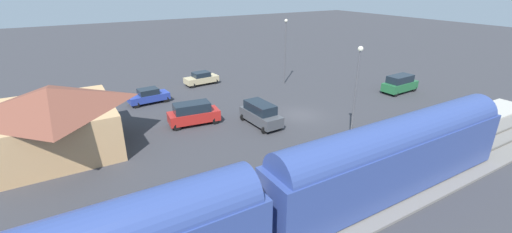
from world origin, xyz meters
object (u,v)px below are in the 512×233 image
at_px(sedan_blue, 149,96).
at_px(light_pole_near_platform, 356,85).
at_px(suv_green, 400,84).
at_px(suv_red, 193,113).
at_px(station_building, 54,119).
at_px(suv_charcoal, 261,114).
at_px(pedestrian_waiting_far, 374,144).
at_px(pedestrian_on_platform, 392,133).
at_px(sedan_tan, 201,78).
at_px(light_pole_lot_center, 285,44).

bearing_deg(sedan_blue, light_pole_near_platform, -146.59).
height_order(sedan_blue, suv_green, suv_green).
height_order(suv_red, suv_green, same).
relative_size(sedan_blue, light_pole_near_platform, 0.55).
bearing_deg(station_building, suv_green, -96.36).
height_order(station_building, suv_green, station_building).
xyz_separation_m(suv_red, suv_charcoal, (-3.44, -5.61, 0.00)).
bearing_deg(suv_charcoal, station_building, 76.97).
xyz_separation_m(station_building, light_pole_near_platform, (-11.20, -21.98, 2.41)).
relative_size(pedestrian_waiting_far, light_pole_near_platform, 0.20).
bearing_deg(pedestrian_on_platform, pedestrian_waiting_far, 102.46).
xyz_separation_m(suv_red, suv_green, (-3.66, -26.04, 0.00)).
height_order(sedan_tan, suv_green, suv_green).
height_order(station_building, suv_charcoal, station_building).
bearing_deg(suv_charcoal, sedan_blue, 33.24).
xyz_separation_m(pedestrian_on_platform, sedan_tan, (25.54, 6.66, -0.40)).
height_order(suv_charcoal, light_pole_near_platform, light_pole_near_platform).
bearing_deg(sedan_blue, pedestrian_on_platform, -145.70).
distance_m(pedestrian_waiting_far, suv_red, 16.85).
height_order(pedestrian_on_platform, suv_red, suv_red).
bearing_deg(suv_charcoal, suv_red, 58.47).
bearing_deg(light_pole_lot_center, station_building, 103.41).
bearing_deg(sedan_tan, suv_charcoal, 178.97).
xyz_separation_m(sedan_blue, light_pole_near_platform, (-19.12, -12.61, 4.33)).
bearing_deg(sedan_blue, light_pole_lot_center, -94.37).
relative_size(suv_red, light_pole_near_platform, 0.61).
xyz_separation_m(station_building, light_pole_lot_center, (6.54, -27.44, 2.54)).
height_order(station_building, sedan_blue, station_building).
relative_size(pedestrian_waiting_far, suv_charcoal, 0.34).
xyz_separation_m(suv_green, light_pole_lot_center, (10.73, 10.17, 4.18)).
relative_size(pedestrian_waiting_far, light_pole_lot_center, 0.20).
xyz_separation_m(sedan_tan, light_pole_near_platform, (-23.06, -4.53, 4.33)).
relative_size(station_building, pedestrian_waiting_far, 6.03).
bearing_deg(light_pole_lot_center, sedan_blue, 85.63).
bearing_deg(sedan_tan, station_building, 124.19).
bearing_deg(light_pole_near_platform, sedan_blue, 33.41).
bearing_deg(pedestrian_waiting_far, light_pole_lot_center, -16.53).
bearing_deg(pedestrian_on_platform, light_pole_near_platform, 40.57).
relative_size(station_building, pedestrian_on_platform, 6.03).
relative_size(suv_red, sedan_blue, 1.10).
distance_m(pedestrian_on_platform, sedan_tan, 26.40).
xyz_separation_m(sedan_blue, light_pole_lot_center, (-1.38, -18.06, 4.45)).
xyz_separation_m(suv_charcoal, sedan_tan, (15.83, -0.28, -0.27)).
xyz_separation_m(pedestrian_waiting_far, light_pole_near_platform, (3.12, -0.74, 3.93)).
xyz_separation_m(station_building, suv_red, (-0.53, -11.56, -1.65)).
relative_size(suv_charcoal, light_pole_lot_center, 0.58).
bearing_deg(suv_charcoal, suv_green, -90.61).
relative_size(station_building, sedan_tan, 2.23).
distance_m(sedan_blue, light_pole_near_platform, 23.31).
relative_size(pedestrian_waiting_far, sedan_tan, 0.37).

